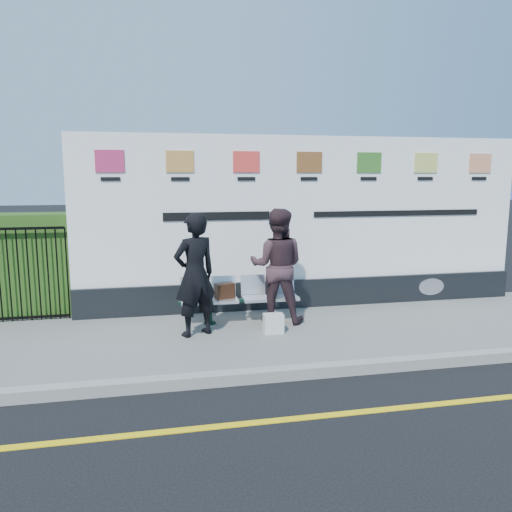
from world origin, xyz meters
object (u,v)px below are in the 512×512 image
(billboard, at_px, (307,234))
(woman_left, at_px, (195,275))
(bench, at_px, (240,310))
(woman_right, at_px, (277,266))

(billboard, bearing_deg, woman_left, -148.33)
(bench, distance_m, woman_right, 0.92)
(billboard, relative_size, woman_right, 4.40)
(billboard, xyz_separation_m, bench, (-1.34, -0.78, -1.10))
(woman_left, bearing_deg, billboard, -172.62)
(billboard, height_order, woman_left, billboard)
(woman_right, bearing_deg, bench, 11.79)
(woman_left, distance_m, woman_right, 1.40)
(bench, xyz_separation_m, woman_left, (-0.75, -0.51, 0.71))
(bench, height_order, woman_right, woman_right)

